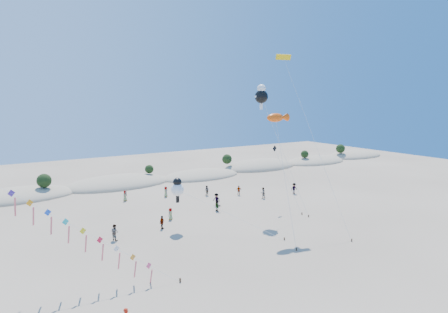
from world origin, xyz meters
The scene contains 8 objects.
ground centered at (0.00, 0.00, 0.00)m, with size 160.00×160.00×0.00m, color #83705B.
dune_ridge centered at (1.06, 45.14, 0.11)m, with size 145.30×11.49×5.57m.
fish_kite centered at (9.58, 13.11, 12.97)m, with size 4.24×7.24×13.51m.
cartoon_kite_low centered at (-0.52, 18.64, 4.89)m, with size 9.01×10.18×6.12m.
cartoon_kite_high centered at (12.06, 19.43, 15.60)m, with size 4.64×6.61×17.03m.
parafoil_kite centered at (12.80, 15.75, 19.58)m, with size 2.00×11.37×20.54m.
dark_kite centered at (15.02, 18.46, 6.05)m, with size 1.38×5.00×8.81m.
beachgoers centered at (7.47, 25.06, 0.83)m, with size 31.41×16.06×1.78m.
Camera 1 is at (-18.18, -20.10, 14.99)m, focal length 30.00 mm.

